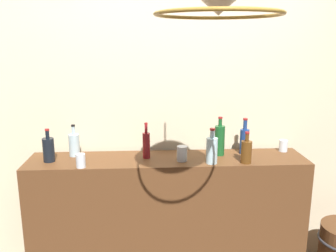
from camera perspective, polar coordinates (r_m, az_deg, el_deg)
name	(u,v)px	position (r m, az deg, el deg)	size (l,w,h in m)	color
panelled_rear_partition	(166,88)	(2.73, -0.40, 6.01)	(3.42, 0.15, 2.76)	beige
bar_shelf_unit	(168,221)	(2.78, -0.06, -14.89)	(1.99, 0.39, 0.99)	brown
liquor_bottle_port	(212,150)	(2.47, 7.00, -3.75)	(0.08, 0.08, 0.25)	silver
liquor_bottle_gin	(49,149)	(2.62, -18.50, -3.53)	(0.08, 0.08, 0.23)	black
liquor_bottle_rye	(220,140)	(2.65, 8.23, -2.19)	(0.07, 0.07, 0.29)	#175424
liquor_bottle_amaro	(146,145)	(2.56, -3.48, -2.96)	(0.05, 0.05, 0.26)	maroon
liquor_bottle_brandy	(74,144)	(2.69, -14.72, -2.86)	(0.08, 0.08, 0.23)	#ACC8D4
liquor_bottle_sherry	(246,151)	(2.52, 12.38, -3.96)	(0.07, 0.07, 0.22)	#5C3714
liquor_bottle_whiskey	(244,140)	(2.71, 12.08, -2.21)	(0.07, 0.07, 0.27)	navy
glass_tumbler_rocks	(182,154)	(2.51, 2.25, -4.42)	(0.07, 0.07, 0.11)	silver
glass_tumbler_highball	(81,161)	(2.45, -13.74, -5.39)	(0.06, 0.06, 0.09)	silver
glass_tumbler_shot	(283,146)	(2.86, 17.91, -3.00)	(0.06, 0.06, 0.09)	silver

